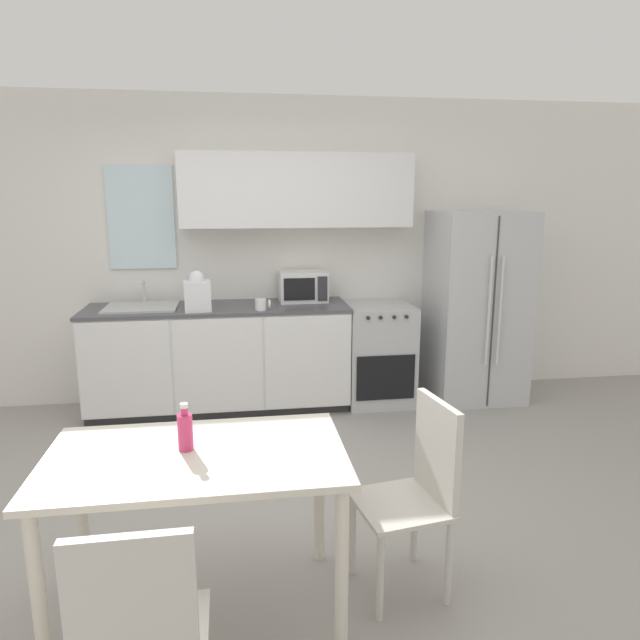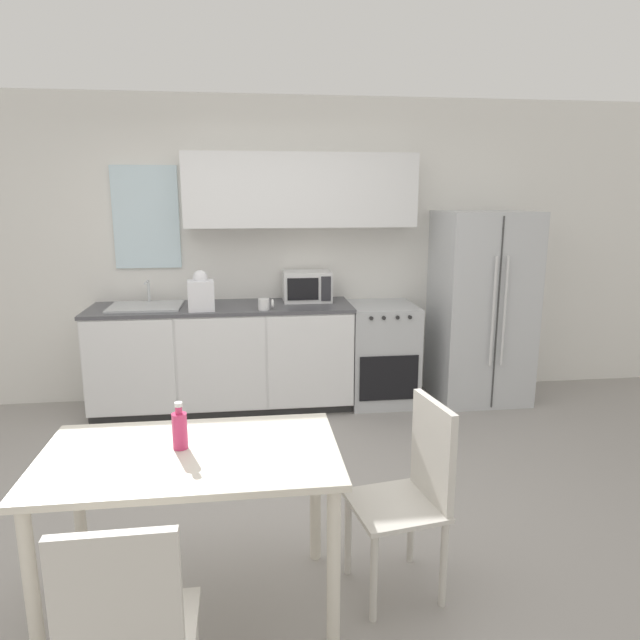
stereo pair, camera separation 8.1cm
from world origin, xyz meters
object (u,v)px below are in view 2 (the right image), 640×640
(refrigerator, at_px, (481,307))
(coffee_mug, at_px, (264,304))
(microwave, at_px, (307,286))
(dining_chair_side, at_px, (414,483))
(drink_bottle, at_px, (179,429))
(dining_chair_near, at_px, (125,633))
(dining_table, at_px, (191,476))
(oven_range, at_px, (380,353))

(refrigerator, xyz_separation_m, coffee_mug, (-1.96, -0.20, 0.11))
(microwave, height_order, coffee_mug, microwave)
(dining_chair_side, bearing_deg, microwave, -4.49)
(dining_chair_side, height_order, drink_bottle, drink_bottle)
(dining_chair_near, height_order, dining_chair_side, same)
(dining_table, relative_size, dining_chair_near, 1.37)
(coffee_mug, bearing_deg, drink_bottle, -100.96)
(dining_table, height_order, dining_chair_side, dining_chair_side)
(oven_range, xyz_separation_m, coffee_mug, (-1.05, -0.23, 0.52))
(coffee_mug, bearing_deg, dining_table, -99.70)
(dining_table, bearing_deg, coffee_mug, 80.30)
(refrigerator, height_order, drink_bottle, refrigerator)
(dining_chair_near, height_order, drink_bottle, drink_bottle)
(microwave, height_order, drink_bottle, microwave)
(coffee_mug, bearing_deg, microwave, 43.00)
(coffee_mug, relative_size, dining_table, 0.10)
(dining_chair_side, bearing_deg, drink_bottle, 80.42)
(dining_chair_near, distance_m, drink_bottle, 0.86)
(dining_chair_near, bearing_deg, dining_table, 79.25)
(microwave, distance_m, dining_chair_near, 3.60)
(refrigerator, height_order, microwave, refrigerator)
(microwave, relative_size, dining_chair_near, 0.45)
(coffee_mug, bearing_deg, oven_range, 12.47)
(drink_bottle, bearing_deg, coffee_mug, 79.04)
(dining_table, height_order, dining_chair_near, dining_chair_near)
(refrigerator, xyz_separation_m, drink_bottle, (-2.40, -2.48, 0.00))
(refrigerator, relative_size, microwave, 4.07)
(drink_bottle, bearing_deg, microwave, 72.58)
(refrigerator, xyz_separation_m, dining_table, (-2.36, -2.53, -0.19))
(dining_chair_near, bearing_deg, refrigerator, 52.17)
(oven_range, height_order, dining_chair_side, dining_chair_side)
(oven_range, distance_m, dining_chair_side, 2.56)
(microwave, distance_m, coffee_mug, 0.54)
(dining_chair_side, distance_m, drink_bottle, 1.11)
(drink_bottle, bearing_deg, refrigerator, 46.00)
(microwave, bearing_deg, dining_table, -106.28)
(microwave, bearing_deg, dining_chair_near, -104.97)
(refrigerator, distance_m, coffee_mug, 1.97)
(coffee_mug, bearing_deg, dining_chair_near, -99.81)
(refrigerator, relative_size, coffee_mug, 13.35)
(dining_table, bearing_deg, oven_range, 60.58)
(coffee_mug, distance_m, dining_chair_near, 3.15)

